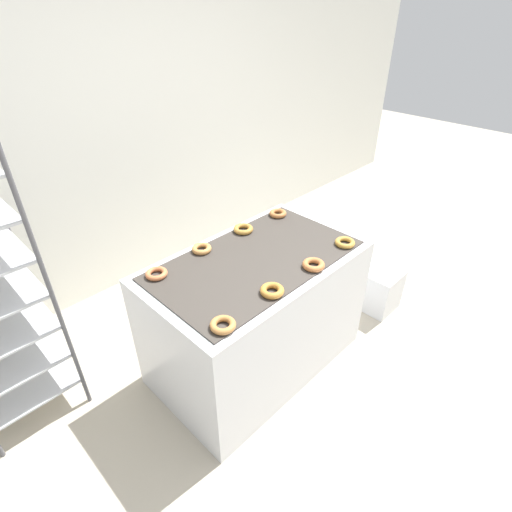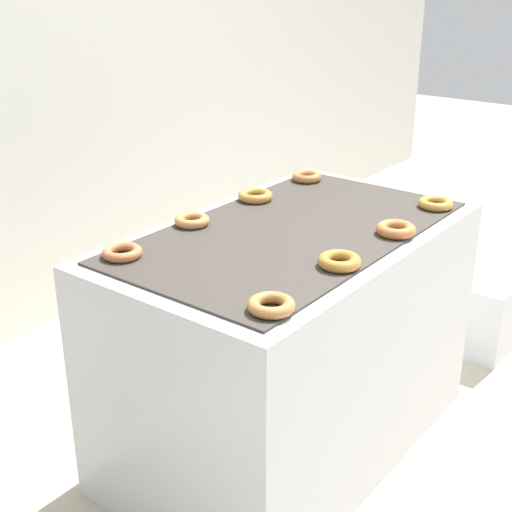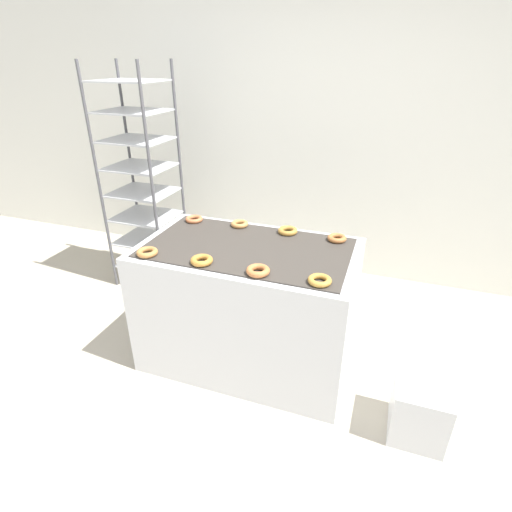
{
  "view_description": "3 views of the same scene",
  "coord_description": "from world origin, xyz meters",
  "px_view_note": "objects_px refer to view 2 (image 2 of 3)",
  "views": [
    {
      "loc": [
        -1.37,
        -0.71,
        2.13
      ],
      "look_at": [
        0.0,
        0.64,
        0.86
      ],
      "focal_mm": 28.0,
      "sensor_mm": 36.0,
      "label": 1
    },
    {
      "loc": [
        -1.8,
        -0.6,
        1.66
      ],
      "look_at": [
        0.0,
        0.79,
        0.71
      ],
      "focal_mm": 50.0,
      "sensor_mm": 36.0,
      "label": 2
    },
    {
      "loc": [
        0.77,
        -1.39,
        1.87
      ],
      "look_at": [
        0.0,
        0.79,
        0.71
      ],
      "focal_mm": 28.0,
      "sensor_mm": 36.0,
      "label": 3
    }
  ],
  "objects_px": {
    "glaze_bin": "(478,314)",
    "donut_near_midright": "(396,229)",
    "donut_far_left": "(122,252)",
    "donut_far_midleft": "(192,220)",
    "donut_far_right": "(307,177)",
    "donut_far_midright": "(255,196)",
    "fryer_machine": "(290,342)",
    "donut_near_left": "(271,305)",
    "donut_near_midleft": "(339,261)",
    "donut_near_right": "(436,203)"
  },
  "relations": [
    {
      "from": "glaze_bin",
      "to": "donut_near_midright",
      "type": "xyz_separation_m",
      "value": [
        -0.92,
        -0.01,
        0.69
      ]
    },
    {
      "from": "donut_near_midright",
      "to": "donut_far_left",
      "type": "bearing_deg",
      "value": 140.01
    },
    {
      "from": "donut_far_midleft",
      "to": "donut_far_right",
      "type": "height_order",
      "value": "same"
    },
    {
      "from": "glaze_bin",
      "to": "donut_far_midright",
      "type": "xyz_separation_m",
      "value": [
        -0.91,
        0.57,
        0.68
      ]
    },
    {
      "from": "donut_far_midright",
      "to": "donut_far_right",
      "type": "xyz_separation_m",
      "value": [
        0.32,
        -0.01,
        0.0
      ]
    },
    {
      "from": "fryer_machine",
      "to": "donut_far_right",
      "type": "xyz_separation_m",
      "value": [
        0.49,
        0.27,
        0.44
      ]
    },
    {
      "from": "donut_near_left",
      "to": "donut_near_midleft",
      "type": "xyz_separation_m",
      "value": [
        0.34,
        0.01,
        0.0
      ]
    },
    {
      "from": "glaze_bin",
      "to": "donut_near_midleft",
      "type": "bearing_deg",
      "value": 179.94
    },
    {
      "from": "donut_near_left",
      "to": "donut_near_midleft",
      "type": "distance_m",
      "value": 0.34
    },
    {
      "from": "donut_near_right",
      "to": "donut_far_midright",
      "type": "relative_size",
      "value": 0.96
    },
    {
      "from": "donut_near_left",
      "to": "glaze_bin",
      "type": "bearing_deg",
      "value": 0.32
    },
    {
      "from": "donut_near_right",
      "to": "donut_far_right",
      "type": "xyz_separation_m",
      "value": [
        -0.0,
        0.55,
        0.0
      ]
    },
    {
      "from": "donut_far_left",
      "to": "donut_far_right",
      "type": "height_order",
      "value": "donut_far_right"
    },
    {
      "from": "donut_near_midright",
      "to": "donut_far_midleft",
      "type": "distance_m",
      "value": 0.67
    },
    {
      "from": "donut_far_midleft",
      "to": "donut_near_midright",
      "type": "bearing_deg",
      "value": -60.06
    },
    {
      "from": "donut_near_midright",
      "to": "donut_near_right",
      "type": "distance_m",
      "value": 0.33
    },
    {
      "from": "donut_far_left",
      "to": "donut_near_left",
      "type": "bearing_deg",
      "value": -91.3
    },
    {
      "from": "fryer_machine",
      "to": "donut_near_midleft",
      "type": "xyz_separation_m",
      "value": [
        -0.17,
        -0.28,
        0.44
      ]
    },
    {
      "from": "donut_far_left",
      "to": "glaze_bin",
      "type": "bearing_deg",
      "value": -19.19
    },
    {
      "from": "fryer_machine",
      "to": "donut_near_midright",
      "type": "xyz_separation_m",
      "value": [
        0.17,
        -0.29,
        0.44
      ]
    },
    {
      "from": "donut_near_right",
      "to": "donut_far_midleft",
      "type": "relative_size",
      "value": 1.04
    },
    {
      "from": "donut_near_midright",
      "to": "donut_near_right",
      "type": "relative_size",
      "value": 1.04
    },
    {
      "from": "donut_far_midleft",
      "to": "donut_far_midright",
      "type": "xyz_separation_m",
      "value": [
        0.34,
        -0.01,
        0.0
      ]
    },
    {
      "from": "donut_far_left",
      "to": "donut_far_midleft",
      "type": "distance_m",
      "value": 0.33
    },
    {
      "from": "donut_near_midright",
      "to": "donut_near_midleft",
      "type": "bearing_deg",
      "value": 178.66
    },
    {
      "from": "donut_near_midright",
      "to": "donut_far_right",
      "type": "xyz_separation_m",
      "value": [
        0.32,
        0.56,
        -0.0
      ]
    },
    {
      "from": "glaze_bin",
      "to": "donut_far_right",
      "type": "relative_size",
      "value": 2.88
    },
    {
      "from": "donut_far_midright",
      "to": "donut_far_left",
      "type": "bearing_deg",
      "value": -178.62
    },
    {
      "from": "donut_near_midright",
      "to": "donut_far_midright",
      "type": "height_order",
      "value": "donut_near_midright"
    },
    {
      "from": "donut_near_right",
      "to": "donut_far_midleft",
      "type": "xyz_separation_m",
      "value": [
        -0.66,
        0.57,
        0.0
      ]
    },
    {
      "from": "donut_near_midleft",
      "to": "donut_far_midright",
      "type": "height_order",
      "value": "donut_near_midleft"
    },
    {
      "from": "fryer_machine",
      "to": "donut_near_midleft",
      "type": "height_order",
      "value": "donut_near_midleft"
    },
    {
      "from": "donut_near_midleft",
      "to": "donut_far_left",
      "type": "xyz_separation_m",
      "value": [
        -0.33,
        0.55,
        -0.0
      ]
    },
    {
      "from": "donut_far_midleft",
      "to": "donut_far_left",
      "type": "bearing_deg",
      "value": -176.24
    },
    {
      "from": "donut_near_midright",
      "to": "donut_near_right",
      "type": "xyz_separation_m",
      "value": [
        0.33,
        0.01,
        -0.0
      ]
    },
    {
      "from": "glaze_bin",
      "to": "donut_near_left",
      "type": "bearing_deg",
      "value": -179.68
    },
    {
      "from": "fryer_machine",
      "to": "donut_near_left",
      "type": "height_order",
      "value": "donut_near_left"
    },
    {
      "from": "donut_far_midright",
      "to": "donut_near_right",
      "type": "bearing_deg",
      "value": -60.15
    },
    {
      "from": "donut_near_midleft",
      "to": "donut_far_midright",
      "type": "bearing_deg",
      "value": 59.13
    },
    {
      "from": "donut_near_midleft",
      "to": "donut_near_midright",
      "type": "xyz_separation_m",
      "value": [
        0.33,
        -0.01,
        0.0
      ]
    },
    {
      "from": "fryer_machine",
      "to": "donut_far_midright",
      "type": "xyz_separation_m",
      "value": [
        0.17,
        0.28,
        0.44
      ]
    },
    {
      "from": "glaze_bin",
      "to": "donut_near_right",
      "type": "xyz_separation_m",
      "value": [
        -0.59,
        0.01,
        0.68
      ]
    },
    {
      "from": "donut_far_left",
      "to": "donut_near_midleft",
      "type": "bearing_deg",
      "value": -58.93
    },
    {
      "from": "donut_far_right",
      "to": "donut_far_left",
      "type": "bearing_deg",
      "value": -179.77
    },
    {
      "from": "donut_near_midright",
      "to": "donut_far_left",
      "type": "distance_m",
      "value": 0.87
    },
    {
      "from": "fryer_machine",
      "to": "donut_far_midleft",
      "type": "bearing_deg",
      "value": 119.98
    },
    {
      "from": "glaze_bin",
      "to": "donut_far_right",
      "type": "distance_m",
      "value": 1.06
    },
    {
      "from": "donut_far_midright",
      "to": "donut_far_right",
      "type": "height_order",
      "value": "same"
    },
    {
      "from": "donut_far_midright",
      "to": "donut_far_right",
      "type": "distance_m",
      "value": 0.32
    },
    {
      "from": "donut_near_right",
      "to": "donut_far_midleft",
      "type": "height_order",
      "value": "same"
    }
  ]
}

